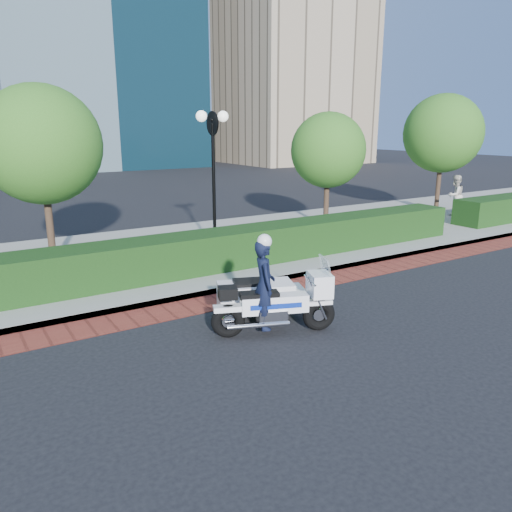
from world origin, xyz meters
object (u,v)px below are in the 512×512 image
lamppost (213,160)px  tree_c (328,150)px  tree_b (41,145)px  pedestrian (455,195)px  tree_d (443,134)px  police_motorcycle (265,295)px

lamppost → tree_c: tree_c is taller
tree_b → pedestrian: tree_b is taller
pedestrian → tree_d: bearing=-98.6°
tree_d → pedestrian: (-0.13, -1.01, -2.59)m
lamppost → tree_c: (5.50, 1.30, 0.09)m
tree_b → tree_c: bearing=-0.0°
lamppost → police_motorcycle: (-1.77, -5.54, -2.28)m
tree_b → tree_d: tree_d is taller
tree_c → tree_b: bearing=180.0°
tree_c → pedestrian: (6.37, -1.01, -2.03)m
tree_b → pedestrian: bearing=-3.5°
pedestrian → police_motorcycle: bearing=21.6°
lamppost → tree_d: tree_d is taller
lamppost → tree_d: bearing=6.2°
tree_d → police_motorcycle: (-13.77, -6.84, -2.93)m
tree_d → police_motorcycle: 15.65m
police_motorcycle → tree_b: bearing=132.7°
police_motorcycle → pedestrian: police_motorcycle is taller
lamppost → police_motorcycle: lamppost is taller
tree_d → tree_c: bearing=-180.0°
tree_b → tree_c: size_ratio=1.14×
tree_d → tree_b: bearing=180.0°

